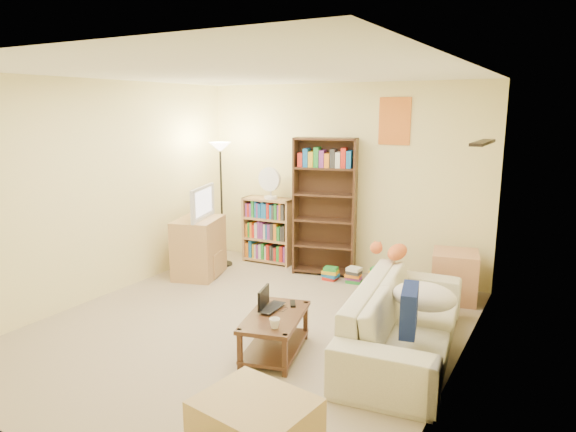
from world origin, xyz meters
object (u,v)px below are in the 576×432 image
Objects in this scene: tall_bookshelf at (325,203)px; desk_fan at (270,182)px; short_bookshelf at (269,230)px; floor_lamp at (221,168)px; tabby_cat at (394,251)px; mug at (275,323)px; television at (197,203)px; side_table at (454,276)px; sofa at (405,319)px; laptop at (276,309)px; coffee_table at (275,330)px; tv_stand at (199,247)px.

tall_bookshelf is 0.89m from desk_fan.
floor_lamp is (-0.49, -0.45, 0.91)m from short_bookshelf.
short_bookshelf reaches higher than tabby_cat.
short_bookshelf is (-1.68, 2.63, 0.05)m from mug.
television reaches higher than side_table.
mug is 0.05× the size of floor_lamp.
tabby_cat is 0.67× the size of television.
tall_bookshelf reaches higher than side_table.
sofa is 1.55m from side_table.
tabby_cat is 1.45× the size of laptop.
tabby_cat is at bearing -24.29° from desk_fan.
tall_bookshelf reaches higher than television.
tall_bookshelf is 1.94× the size of short_bookshelf.
desk_fan reaches higher than tabby_cat.
tabby_cat is at bearing -11.71° from floor_lamp.
desk_fan is at bearing 155.71° from tabby_cat.
tall_bookshelf is at bearing 175.30° from side_table.
tabby_cat is 1.49m from laptop.
mug is (-0.86, -0.86, 0.10)m from sofa.
mug is 0.13× the size of television.
television is (-3.01, 0.79, 0.67)m from sofa.
laptop is at bearing 109.47° from sofa.
coffee_table is at bearing -60.57° from short_bookshelf.
coffee_table is 0.54× the size of floor_lamp.
floor_lamp is at bearing -143.27° from desk_fan.
mug is 3.22m from floor_lamp.
desk_fan is (-0.86, 0.04, 0.21)m from tall_bookshelf.
sofa is at bearing -32.01° from tv_stand.
tall_bookshelf is at bearing 143.71° from tabby_cat.
tabby_cat is at bearing -107.61° from television.
coffee_table is at bearing -117.25° from side_table.
short_bookshelf is 1.12m from floor_lamp.
desk_fan reaches higher than television.
television reaches higher than tv_stand.
mug is (0.18, -0.34, 0.03)m from laptop.
floor_lamp is at bearing -179.76° from tall_bookshelf.
television is 0.79× the size of short_bookshelf.
sofa is at bearing -38.24° from short_bookshelf.
mug is at bearing -153.86° from laptop.
sofa reaches higher than mug.
floor_lamp reaches higher than laptop.
tall_bookshelf reaches higher than tv_stand.
sofa is at bearing -64.24° from tabby_cat.
desk_fan reaches higher than short_bookshelf.
floor_lamp is at bearing -175.97° from side_table.
floor_lamp is (-2.64, 0.55, 0.67)m from tabby_cat.
short_bookshelf is 0.70m from desk_fan.
television is at bearing 53.62° from laptop.
mug is 0.05× the size of tall_bookshelf.
coffee_table is 2.07× the size of desk_fan.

